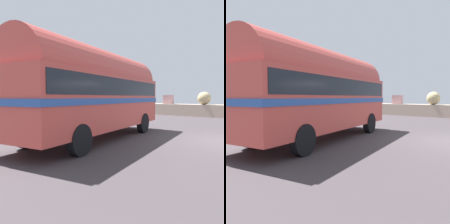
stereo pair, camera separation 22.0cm
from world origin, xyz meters
The scene contains 1 object.
vintage_coach centered at (-4.46, -3.07, 2.05)m, with size 4.26×8.90×3.70m.
Camera 2 is at (2.58, -9.73, 1.76)m, focal length 37.55 mm.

